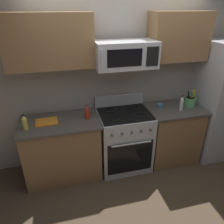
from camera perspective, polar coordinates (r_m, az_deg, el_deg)
The scene contains 14 objects.
ground_plane at distance 3.21m, azimuth 6.43°, elevation -20.29°, with size 16.00×16.00×0.00m, color #473828.
wall_back at distance 3.32m, azimuth 1.50°, elevation 8.48°, with size 8.00×0.10×2.60m, color #9E998E.
counter_left at distance 3.25m, azimuth -12.96°, elevation -9.50°, with size 1.08×0.64×0.91m.
range_oven at distance 3.35m, azimuth 3.14°, elevation -7.16°, with size 0.76×0.68×1.09m.
counter_right at distance 3.65m, azimuth 15.42°, elevation -5.40°, with size 0.84×0.64×0.91m.
microwave at distance 2.87m, azimuth 3.61°, elevation 14.99°, with size 0.80×0.44×0.34m.
upper_cabinets_left at distance 2.85m, azimuth -16.35°, elevation 17.54°, with size 1.07×0.34×0.65m.
upper_cabinets_right at distance 3.31m, azimuth 17.24°, elevation 18.55°, with size 0.83×0.34×0.65m.
utensil_crock at distance 3.56m, azimuth 19.97°, elevation 2.72°, with size 0.17×0.17×0.28m.
cutting_board at distance 3.03m, azimuth -16.91°, elevation -2.46°, with size 0.29×0.23×0.02m, color orange.
bottle_vinegar at distance 3.36m, azimuth 17.98°, elevation 2.19°, with size 0.05×0.05×0.23m.
bottle_oil at distance 2.91m, azimuth -22.15°, elevation -2.62°, with size 0.06×0.06×0.21m.
bottle_hot_sauce at distance 2.98m, azimuth -6.61°, elevation -0.10°, with size 0.06×0.06×0.20m.
prep_bowl at distance 3.43m, azimuth 12.63°, elevation 1.77°, with size 0.11×0.11×0.04m.
Camera 1 is at (-0.86, -2.03, 2.33)m, focal length 34.49 mm.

